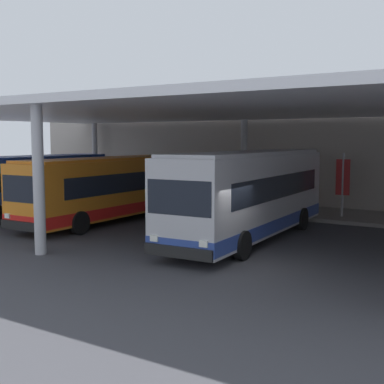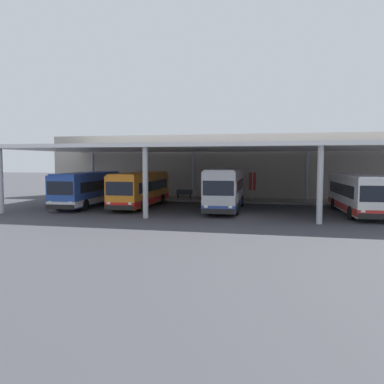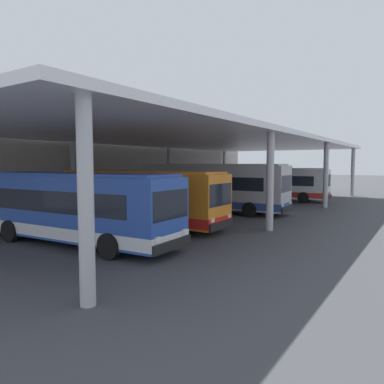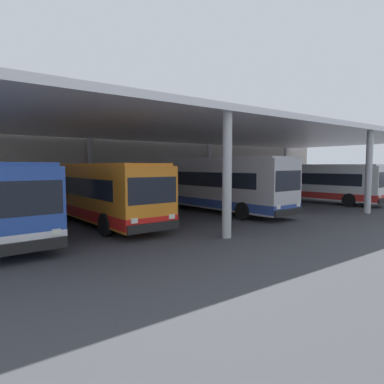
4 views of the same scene
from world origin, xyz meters
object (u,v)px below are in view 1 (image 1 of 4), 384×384
at_px(bus_nearest_bay, 29,184).
at_px(bus_middle_bay, 250,194).
at_px(trash_bin, 280,201).
at_px(banner_sign, 343,181).
at_px(bench_waiting, 221,196).
at_px(bus_second_bay, 107,188).

bearing_deg(bus_nearest_bay, bus_middle_bay, 1.66).
height_order(bus_nearest_bay, bus_middle_bay, bus_middle_bay).
bearing_deg(bus_middle_bay, bus_nearest_bay, -178.34).
xyz_separation_m(bus_middle_bay, trash_bin, (-1.79, 7.52, -1.16)).
bearing_deg(banner_sign, bench_waiting, 173.29).
distance_m(bus_nearest_bay, bus_middle_bay, 12.91).
bearing_deg(bus_middle_bay, banner_sign, 75.75).
bearing_deg(bus_second_bay, banner_sign, 34.98).
height_order(bench_waiting, trash_bin, trash_bin).
height_order(trash_bin, banner_sign, banner_sign).
bearing_deg(bus_nearest_bay, banner_sign, 26.58).
height_order(bus_nearest_bay, bench_waiting, bus_nearest_bay).
distance_m(bus_middle_bay, banner_sign, 7.19).
bearing_deg(bus_middle_bay, trash_bin, 103.36).
bearing_deg(bench_waiting, bus_second_bay, -106.14).
xyz_separation_m(bus_nearest_bay, trash_bin, (11.12, 7.90, -0.98)).
bearing_deg(bench_waiting, banner_sign, -6.71).
distance_m(bus_nearest_bay, bench_waiting, 10.98).
bearing_deg(bench_waiting, bus_middle_bay, -54.07).
bearing_deg(bus_middle_bay, bench_waiting, 125.93).
relative_size(bench_waiting, banner_sign, 0.56).
relative_size(bus_second_bay, banner_sign, 3.31).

